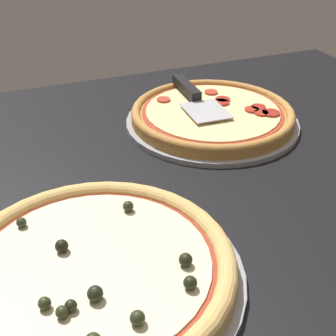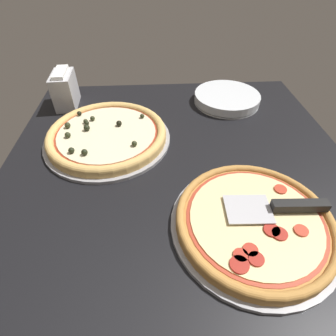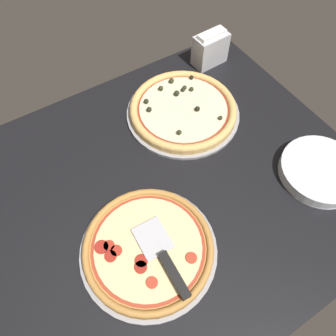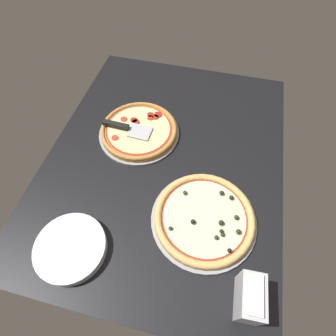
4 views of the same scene
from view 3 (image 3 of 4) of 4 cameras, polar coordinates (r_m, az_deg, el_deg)
The scene contains 8 objects.
ground_plane at distance 95.82cm, azimuth -2.55°, elevation -4.75°, with size 122.95×96.14×3.60cm, color black.
pizza_pan_front at distance 86.97cm, azimuth -3.40°, elevation -14.07°, with size 35.34×35.34×1.00cm, color #939399.
pizza_front at distance 85.15cm, azimuth -3.48°, elevation -13.67°, with size 33.22×33.22×2.71cm.
pizza_pan_back at distance 111.20cm, azimuth 2.61°, elevation 9.55°, with size 37.61×37.61×1.00cm, color #939399.
pizza_back at distance 109.81cm, azimuth 2.64°, elevation 10.23°, with size 35.35×35.35×3.93cm.
serving_spatula at distance 81.53cm, azimuth 0.08°, elevation -16.53°, with size 8.15×21.71×2.00cm.
plate_stack at distance 105.65cm, azimuth 24.99°, elevation -0.43°, with size 23.57×23.57×3.50cm.
napkin_holder at distance 127.54cm, azimuth 7.37°, elevation 19.91°, with size 12.60×7.38×12.73cm.
Camera 3 is at (-20.18, -40.17, 82.83)cm, focal length 35.00 mm.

